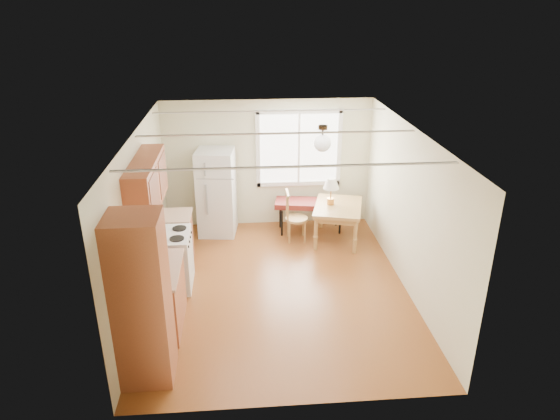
{
  "coord_description": "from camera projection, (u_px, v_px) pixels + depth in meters",
  "views": [
    {
      "loc": [
        -0.53,
        -6.77,
        4.21
      ],
      "look_at": [
        0.07,
        0.42,
        1.15
      ],
      "focal_mm": 32.0,
      "sensor_mm": 36.0,
      "label": 1
    }
  ],
  "objects": [
    {
      "name": "room_shell",
      "position": [
        278.0,
        215.0,
        7.41
      ],
      "size": [
        4.6,
        5.6,
        2.62
      ],
      "color": "#5F2F13",
      "rests_on": "ground"
    },
    {
      "name": "coffee_maker",
      "position": [
        155.0,
        256.0,
        6.71
      ],
      "size": [
        0.19,
        0.23,
        0.33
      ],
      "rotation": [
        0.0,
        0.0,
        -0.12
      ],
      "color": "black",
      "rests_on": "kitchen_run"
    },
    {
      "name": "chair",
      "position": [
        292.0,
        213.0,
        9.24
      ],
      "size": [
        0.42,
        0.42,
        0.96
      ],
      "rotation": [
        0.0,
        0.0,
        -0.0
      ],
      "color": "olive",
      "rests_on": "ground"
    },
    {
      "name": "kitchen_run",
      "position": [
        157.0,
        265.0,
        6.86
      ],
      "size": [
        0.65,
        3.4,
        2.2
      ],
      "color": "brown",
      "rests_on": "ground"
    },
    {
      "name": "refrigerator",
      "position": [
        217.0,
        192.0,
        9.44
      ],
      "size": [
        0.76,
        0.76,
        1.65
      ],
      "rotation": [
        0.0,
        0.0,
        -0.12
      ],
      "color": "silver",
      "rests_on": "ground"
    },
    {
      "name": "pendant_light",
      "position": [
        322.0,
        142.0,
        7.44
      ],
      "size": [
        0.26,
        0.26,
        0.4
      ],
      "color": "black",
      "rests_on": "room_shell"
    },
    {
      "name": "window_unit",
      "position": [
        299.0,
        148.0,
        9.61
      ],
      "size": [
        1.64,
        0.05,
        1.51
      ],
      "color": "white",
      "rests_on": "room_shell"
    },
    {
      "name": "bench",
      "position": [
        310.0,
        204.0,
        9.62
      ],
      "size": [
        1.4,
        0.7,
        0.62
      ],
      "rotation": [
        0.0,
        0.0,
        -0.16
      ],
      "color": "#5A1815",
      "rests_on": "ground"
    },
    {
      "name": "table_lamp",
      "position": [
        331.0,
        185.0,
        9.1
      ],
      "size": [
        0.29,
        0.29,
        0.5
      ],
      "rotation": [
        0.0,
        0.0,
        -0.42
      ],
      "color": "#BA803B",
      "rests_on": "dining_table"
    },
    {
      "name": "kettle",
      "position": [
        153.0,
        247.0,
        6.98
      ],
      "size": [
        0.13,
        0.13,
        0.24
      ],
      "color": "#B80D12",
      "rests_on": "kitchen_run"
    },
    {
      "name": "dining_table",
      "position": [
        338.0,
        211.0,
        9.23
      ],
      "size": [
        1.1,
        1.3,
        0.7
      ],
      "rotation": [
        0.0,
        0.0,
        -0.26
      ],
      "color": "olive",
      "rests_on": "ground"
    }
  ]
}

